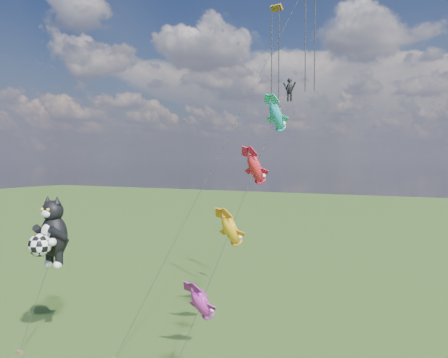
% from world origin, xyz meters
% --- Properties ---
extents(cat_kite_rig, '(2.27, 3.97, 9.98)m').
position_xyz_m(cat_kite_rig, '(1.92, 2.95, 7.42)').
color(cat_kite_rig, brown).
rests_on(cat_kite_rig, ground).
extents(fish_windsock_rig, '(1.33, 15.95, 18.18)m').
position_xyz_m(fish_windsock_rig, '(15.76, 4.56, 10.18)').
color(fish_windsock_rig, brown).
rests_on(fish_windsock_rig, ground).
extents(parafoil_rig, '(8.19, 16.08, 27.22)m').
position_xyz_m(parafoil_rig, '(14.20, 15.64, 19.18)').
color(parafoil_rig, brown).
rests_on(parafoil_rig, ground).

